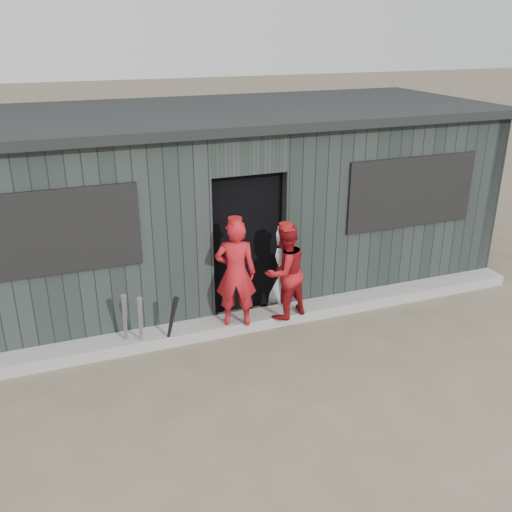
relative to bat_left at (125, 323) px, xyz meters
name	(u,v)px	position (x,y,z in m)	size (l,w,h in m)	color
ground	(316,403)	(1.71, -1.70, -0.43)	(80.00, 80.00, 0.00)	brown
curb	(255,320)	(1.71, 0.12, -0.35)	(8.00, 0.36, 0.15)	gray
bat_left	(125,323)	(0.00, 0.00, 0.00)	(0.07, 0.07, 0.87)	gray
bat_mid	(141,324)	(0.17, -0.07, -0.02)	(0.07, 0.07, 0.84)	gray
bat_right	(171,322)	(0.53, -0.11, -0.05)	(0.07, 0.07, 0.78)	black
player_red_left	(236,273)	(1.40, -0.01, 0.43)	(0.51, 0.34, 1.41)	#B2161E
player_red_right	(285,272)	(2.05, -0.03, 0.36)	(0.61, 0.48, 1.26)	maroon
player_grey_back	(279,264)	(2.22, 0.56, 0.20)	(0.61, 0.40, 1.26)	#A8A8A8
dugout	(216,199)	(1.71, 1.80, 0.86)	(8.30, 3.30, 2.62)	black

